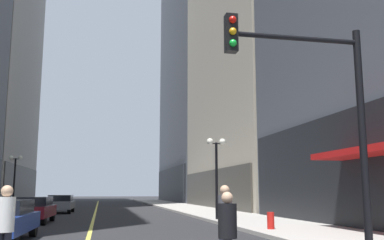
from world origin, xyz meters
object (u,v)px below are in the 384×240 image
object	(u,v)px
pedestrian_in_black_coat	(228,230)
traffic_light_near_right	(320,99)
street_lamp_left_far	(15,170)
fire_hydrant_right	(271,223)
car_grey	(60,203)
pedestrian_in_white_shirt	(5,223)
street_lamp_right_mid	(216,160)
car_maroon	(32,209)
pedestrian_with_orange_bag	(225,216)

from	to	relation	value
pedestrian_in_black_coat	traffic_light_near_right	xyz separation A→B (m)	(2.73, 1.52, 2.82)
street_lamp_left_far	fire_hydrant_right	xyz separation A→B (m)	(13.30, -20.77, -2.86)
car_grey	pedestrian_in_white_shirt	distance (m)	25.65
car_grey	street_lamp_right_mid	world-z (taller)	street_lamp_right_mid
car_grey	pedestrian_in_black_coat	bearing A→B (deg)	-79.13
fire_hydrant_right	car_maroon	bearing A→B (deg)	143.39
pedestrian_in_white_shirt	pedestrian_with_orange_bag	distance (m)	4.81
car_grey	street_lamp_left_far	size ratio (longest dim) A/B	0.95
pedestrian_in_black_coat	street_lamp_left_far	xyz separation A→B (m)	(-9.02, 29.56, 2.33)
street_lamp_right_mid	traffic_light_near_right	bearing A→B (deg)	-94.41
street_lamp_left_far	fire_hydrant_right	bearing A→B (deg)	-57.36
traffic_light_near_right	street_lamp_right_mid	bearing A→B (deg)	85.59
street_lamp_right_mid	pedestrian_in_black_coat	bearing A→B (deg)	-104.04
car_maroon	pedestrian_in_white_shirt	xyz separation A→B (m)	(1.62, -14.79, 0.29)
traffic_light_near_right	street_lamp_right_mid	xyz separation A→B (m)	(1.05, 13.61, -0.49)
pedestrian_in_white_shirt	pedestrian_in_black_coat	bearing A→B (deg)	-18.91
pedestrian_in_black_coat	street_lamp_left_far	world-z (taller)	street_lamp_left_far
car_grey	street_lamp_left_far	distance (m)	5.26
pedestrian_in_black_coat	street_lamp_right_mid	distance (m)	15.77
street_lamp_right_mid	pedestrian_with_orange_bag	bearing A→B (deg)	-103.88
pedestrian_with_orange_bag	car_grey	bearing A→B (deg)	103.41
pedestrian_in_black_coat	street_lamp_right_mid	bearing A→B (deg)	75.96
car_maroon	pedestrian_in_black_coat	xyz separation A→B (m)	(5.64, -16.17, 0.21)
pedestrian_in_black_coat	traffic_light_near_right	distance (m)	4.21
pedestrian_with_orange_bag	street_lamp_right_mid	xyz separation A→B (m)	(3.12, 12.64, 2.23)
pedestrian_in_black_coat	fire_hydrant_right	xyz separation A→B (m)	(4.28, 8.79, -0.52)
car_grey	street_lamp_left_far	xyz separation A→B (m)	(-3.83, 2.56, 2.54)
pedestrian_with_orange_bag	street_lamp_right_mid	bearing A→B (deg)	76.12
traffic_light_near_right	car_maroon	bearing A→B (deg)	119.76
car_maroon	car_grey	distance (m)	10.85
pedestrian_in_black_coat	street_lamp_right_mid	world-z (taller)	street_lamp_right_mid
car_grey	traffic_light_near_right	distance (m)	26.85
pedestrian_in_black_coat	fire_hydrant_right	bearing A→B (deg)	64.02
street_lamp_left_far	pedestrian_with_orange_bag	bearing A→B (deg)	-70.33
pedestrian_in_white_shirt	car_grey	bearing A→B (deg)	92.60
car_maroon	street_lamp_left_far	world-z (taller)	street_lamp_left_far
pedestrian_in_white_shirt	fire_hydrant_right	distance (m)	11.15
pedestrian_in_black_coat	fire_hydrant_right	distance (m)	9.79
pedestrian_in_black_coat	traffic_light_near_right	size ratio (longest dim) A/B	0.28
car_maroon	street_lamp_left_far	distance (m)	14.04
street_lamp_left_far	fire_hydrant_right	distance (m)	24.83
street_lamp_right_mid	fire_hydrant_right	distance (m)	6.97
pedestrian_with_orange_bag	pedestrian_in_black_coat	bearing A→B (deg)	-104.86
pedestrian_in_white_shirt	pedestrian_with_orange_bag	bearing A→B (deg)	13.39
traffic_light_near_right	street_lamp_left_far	bearing A→B (deg)	112.74
car_grey	pedestrian_with_orange_bag	bearing A→B (deg)	-76.59
pedestrian_in_white_shirt	fire_hydrant_right	bearing A→B (deg)	41.76
car_grey	pedestrian_in_black_coat	world-z (taller)	pedestrian_in_black_coat
pedestrian_in_black_coat	street_lamp_left_far	size ratio (longest dim) A/B	0.36
traffic_light_near_right	street_lamp_right_mid	distance (m)	13.66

